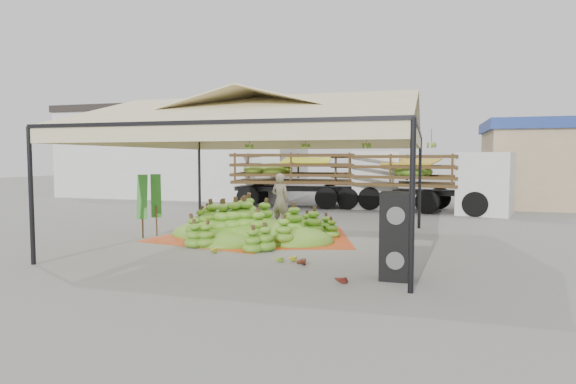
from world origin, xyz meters
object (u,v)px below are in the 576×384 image
(banana_heap, at_px, (252,219))
(truck_left, at_px, (321,173))
(truck_right, at_px, (427,175))
(vendor, at_px, (280,200))
(speaker_stack, at_px, (397,236))

(banana_heap, height_order, truck_left, truck_left)
(banana_heap, relative_size, truck_right, 0.68)
(vendor, distance_m, truck_right, 8.13)
(banana_heap, distance_m, truck_left, 9.63)
(speaker_stack, height_order, vendor, vendor)
(speaker_stack, xyz_separation_m, vendor, (-4.19, 6.10, 0.07))
(truck_left, xyz_separation_m, truck_right, (4.87, -0.59, -0.05))
(vendor, relative_size, truck_right, 0.23)
(banana_heap, height_order, truck_right, truck_right)
(speaker_stack, distance_m, truck_right, 12.73)
(truck_right, bearing_deg, speaker_stack, -78.77)
(truck_left, bearing_deg, speaker_stack, -79.61)
(truck_right, bearing_deg, vendor, -111.97)
(vendor, xyz_separation_m, truck_right, (4.71, 6.60, 0.67))
(vendor, bearing_deg, truck_left, -73.36)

